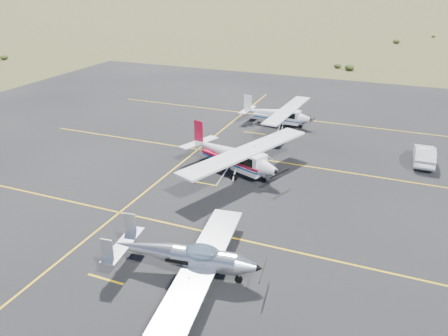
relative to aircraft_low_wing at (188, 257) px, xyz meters
The scene contains 6 objects.
ground 2.03m from the aircraft_low_wing, 103.95° to the left, with size 1600.00×1600.00×0.00m, color #383D1C.
apron 8.77m from the aircraft_low_wing, 92.78° to the left, with size 72.00×72.00×0.02m, color black.
aircraft_low_wing is the anchor object (origin of this frame).
aircraft_cessna 12.06m from the aircraft_low_wing, 100.63° to the left, with size 8.38×11.51×2.98m.
aircraft_plain 23.34m from the aircraft_low_wing, 95.48° to the left, with size 5.95×9.91×2.50m.
sedan 21.34m from the aircraft_low_wing, 60.63° to the left, with size 1.43×4.09×1.35m, color silver.
Camera 1 is at (8.35, -16.69, 13.13)m, focal length 35.00 mm.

